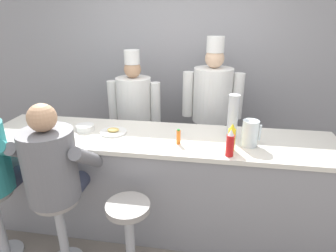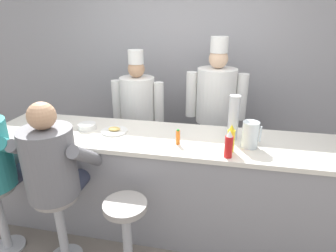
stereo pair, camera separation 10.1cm
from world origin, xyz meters
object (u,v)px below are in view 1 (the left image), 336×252
(hot_sauce_bottle_orange, at_px, (178,137))
(water_pitcher_clear, at_px, (250,133))
(empty_stool_round, at_px, (129,228))
(cook_in_whites_far, at_px, (212,108))
(cup_stack_steel, at_px, (233,117))
(breakfast_plate, at_px, (113,132))
(diner_seated_grey, at_px, (54,169))
(coffee_mug_blue, at_px, (55,128))
(cook_in_whites_near, at_px, (134,113))
(mustard_bottle_yellow, at_px, (232,138))
(ketchup_bottle_red, at_px, (230,144))
(cereal_bowl, at_px, (85,128))

(hot_sauce_bottle_orange, bearing_deg, water_pitcher_clear, 6.20)
(water_pitcher_clear, xyz_separation_m, empty_stool_round, (-0.91, -0.55, -0.63))
(cook_in_whites_far, bearing_deg, cup_stack_steel, -77.49)
(breakfast_plate, relative_size, diner_seated_grey, 0.17)
(coffee_mug_blue, bearing_deg, hot_sauce_bottle_orange, -4.17)
(hot_sauce_bottle_orange, distance_m, cook_in_whites_near, 1.16)
(water_pitcher_clear, bearing_deg, breakfast_plate, 176.37)
(mustard_bottle_yellow, distance_m, water_pitcher_clear, 0.19)
(hot_sauce_bottle_orange, height_order, cook_in_whites_far, cook_in_whites_far)
(water_pitcher_clear, bearing_deg, empty_stool_round, -148.87)
(hot_sauce_bottle_orange, distance_m, empty_stool_round, 0.82)
(empty_stool_round, xyz_separation_m, cook_in_whites_far, (0.59, 1.52, 0.53))
(ketchup_bottle_red, bearing_deg, cereal_bowl, 166.82)
(breakfast_plate, relative_size, cereal_bowl, 1.49)
(mustard_bottle_yellow, distance_m, coffee_mug_blue, 1.62)
(water_pitcher_clear, bearing_deg, mustard_bottle_yellow, -143.52)
(diner_seated_grey, xyz_separation_m, cook_in_whites_near, (0.25, 1.40, -0.00))
(coffee_mug_blue, height_order, cook_in_whites_near, cook_in_whites_near)
(water_pitcher_clear, xyz_separation_m, diner_seated_grey, (-1.49, -0.52, -0.18))
(hot_sauce_bottle_orange, bearing_deg, cup_stack_steel, 24.71)
(mustard_bottle_yellow, relative_size, breakfast_plate, 0.94)
(hot_sauce_bottle_orange, height_order, breakfast_plate, hot_sauce_bottle_orange)
(coffee_mug_blue, distance_m, cup_stack_steel, 1.64)
(cup_stack_steel, bearing_deg, diner_seated_grey, -154.01)
(coffee_mug_blue, distance_m, cook_in_whites_near, 1.02)
(ketchup_bottle_red, height_order, coffee_mug_blue, ketchup_bottle_red)
(ketchup_bottle_red, height_order, cereal_bowl, ketchup_bottle_red)
(cereal_bowl, xyz_separation_m, cook_in_whites_near, (0.26, 0.79, -0.10))
(cereal_bowl, bearing_deg, ketchup_bottle_red, -13.18)
(coffee_mug_blue, relative_size, cook_in_whites_near, 0.08)
(hot_sauce_bottle_orange, xyz_separation_m, water_pitcher_clear, (0.59, 0.06, 0.05))
(hot_sauce_bottle_orange, relative_size, cook_in_whites_far, 0.07)
(mustard_bottle_yellow, bearing_deg, empty_stool_round, -150.05)
(ketchup_bottle_red, bearing_deg, cook_in_whites_far, 97.25)
(mustard_bottle_yellow, xyz_separation_m, cereal_bowl, (-1.34, 0.21, -0.08))
(diner_seated_grey, relative_size, empty_stool_round, 2.14)
(ketchup_bottle_red, relative_size, diner_seated_grey, 0.16)
(breakfast_plate, height_order, cook_in_whites_far, cook_in_whites_far)
(ketchup_bottle_red, distance_m, cereal_bowl, 1.37)
(hot_sauce_bottle_orange, distance_m, diner_seated_grey, 1.02)
(ketchup_bottle_red, xyz_separation_m, diner_seated_grey, (-1.32, -0.30, -0.18))
(breakfast_plate, bearing_deg, empty_stool_round, -63.74)
(mustard_bottle_yellow, bearing_deg, hot_sauce_bottle_orange, 173.33)
(ketchup_bottle_red, bearing_deg, empty_stool_round, -155.87)
(cereal_bowl, height_order, empty_stool_round, cereal_bowl)
(hot_sauce_bottle_orange, relative_size, coffee_mug_blue, 0.99)
(coffee_mug_blue, bearing_deg, cook_in_whites_near, 58.43)
(cereal_bowl, xyz_separation_m, cup_stack_steel, (1.36, 0.05, 0.17))
(cereal_bowl, relative_size, cup_stack_steel, 0.42)
(hot_sauce_bottle_orange, relative_size, water_pitcher_clear, 0.60)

